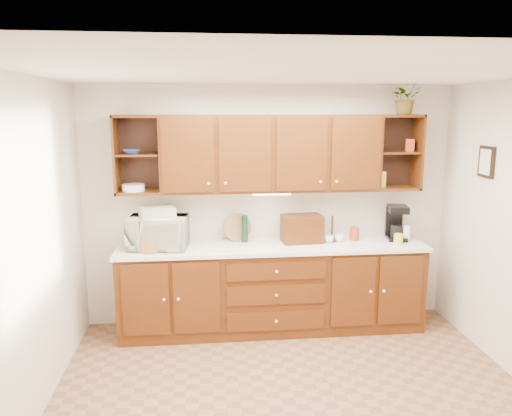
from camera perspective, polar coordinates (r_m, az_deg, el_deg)
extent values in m
plane|color=brown|center=(4.34, 4.60, -21.47)|extent=(4.00, 4.00, 0.00)
plane|color=white|center=(3.67, 5.25, 15.23)|extent=(4.00, 4.00, 0.00)
plane|color=beige|center=(5.48, 1.48, 0.25)|extent=(4.00, 0.00, 4.00)
plane|color=beige|center=(3.95, -25.01, -5.12)|extent=(0.00, 3.50, 3.50)
cube|color=#381A06|center=(5.43, 1.85, -9.20)|extent=(3.20, 0.60, 0.90)
cube|color=white|center=(5.27, 1.89, -4.45)|extent=(3.24, 0.64, 0.04)
cube|color=#381A06|center=(5.24, 1.74, 6.26)|extent=(2.30, 0.33, 0.80)
cube|color=black|center=(5.39, -13.22, 6.10)|extent=(0.45, 0.02, 0.80)
cube|color=black|center=(5.73, 15.36, 6.29)|extent=(0.45, 0.02, 0.80)
cube|color=#381A06|center=(5.24, -13.42, 5.96)|extent=(0.43, 0.30, 0.02)
cube|color=#381A06|center=(5.59, 15.93, 6.15)|extent=(0.43, 0.30, 0.02)
cube|color=#381A06|center=(5.58, 16.14, 10.09)|extent=(0.45, 0.33, 0.03)
cube|color=white|center=(5.24, 1.79, 1.63)|extent=(0.40, 0.05, 0.02)
cube|color=black|center=(5.25, 24.85, 4.81)|extent=(0.03, 0.24, 0.30)
cylinder|color=olive|center=(5.12, -11.99, -4.19)|extent=(0.26, 0.26, 0.13)
imported|color=beige|center=(5.20, -11.15, -2.76)|extent=(0.64, 0.47, 0.33)
cube|color=#E0E76D|center=(5.16, -11.24, -0.45)|extent=(0.39, 0.33, 0.10)
cylinder|color=black|center=(5.35, -1.29, -2.37)|extent=(0.07, 0.07, 0.29)
cylinder|color=olive|center=(5.43, -2.14, -3.66)|extent=(0.32, 0.13, 0.30)
cube|color=#381A06|center=(5.37, 5.27, -2.36)|extent=(0.44, 0.30, 0.29)
cylinder|color=#381A06|center=(5.44, 8.70, -2.32)|extent=(0.02, 0.02, 0.28)
cylinder|color=#381A06|center=(5.47, 8.65, -3.68)|extent=(0.11, 0.11, 0.02)
imported|color=white|center=(5.47, 9.45, -3.35)|extent=(0.12, 0.12, 0.08)
imported|color=white|center=(5.53, 8.25, -3.16)|extent=(0.12, 0.12, 0.08)
imported|color=white|center=(5.40, 8.29, -3.51)|extent=(0.12, 0.12, 0.08)
cylinder|color=#AB3518|center=(5.54, 11.18, -2.91)|extent=(0.12, 0.12, 0.14)
cylinder|color=white|center=(5.64, 16.80, -2.78)|extent=(0.09, 0.09, 0.17)
cylinder|color=gold|center=(5.54, 15.96, -3.36)|extent=(0.10, 0.10, 0.10)
cube|color=black|center=(5.69, 15.75, -3.28)|extent=(0.24, 0.29, 0.04)
cube|color=black|center=(5.74, 15.47, -1.48)|extent=(0.19, 0.09, 0.32)
cube|color=black|center=(5.62, 15.92, -0.11)|extent=(0.24, 0.29, 0.07)
cylinder|color=black|center=(5.65, 15.87, -2.54)|extent=(0.18, 0.18, 0.14)
imported|color=navy|center=(5.21, -13.96, 6.26)|extent=(0.19, 0.19, 0.04)
cylinder|color=white|center=(5.26, -13.85, 2.28)|extent=(0.24, 0.24, 0.07)
cube|color=gold|center=(5.53, 14.02, 3.21)|extent=(0.11, 0.09, 0.17)
cube|color=#AB3518|center=(5.61, 17.16, 6.88)|extent=(0.11, 0.10, 0.13)
imported|color=#999999|center=(5.55, 16.77, 12.01)|extent=(0.34, 0.30, 0.35)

